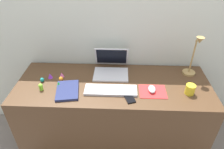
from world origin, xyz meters
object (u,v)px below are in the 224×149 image
toy_figurine_lime (41,87)px  coffee_mug (190,89)px  toy_figurine_green (59,84)px  toy_figurine_teal (42,80)px  toy_figurine_orange (61,79)px  laptop (111,66)px  notebook_pad (67,90)px  toy_figurine_pink (62,75)px  mouse (152,89)px  toy_figurine_purple (50,76)px  cell_phone (129,97)px  desk_lamp (194,57)px  keyboard (111,90)px

toy_figurine_lime → coffee_mug: bearing=0.2°
coffee_mug → toy_figurine_green: size_ratio=1.87×
toy_figurine_teal → toy_figurine_orange: (0.16, 0.01, 0.00)m
toy_figurine_teal → toy_figurine_green: bearing=-20.4°
laptop → notebook_pad: (-0.33, -0.30, -0.04)m
toy_figurine_green → toy_figurine_pink: bearing=93.3°
mouse → toy_figurine_pink: toy_figurine_pink is taller
mouse → toy_figurine_purple: toy_figurine_purple is taller
mouse → toy_figurine_green: (-0.75, 0.03, 0.00)m
toy_figurine_pink → toy_figurine_orange: bearing=-81.4°
cell_phone → coffee_mug: size_ratio=1.59×
desk_lamp → toy_figurine_orange: 1.12m
keyboard → coffee_mug: size_ratio=5.08×
toy_figurine_pink → toy_figurine_orange: 0.06m
cell_phone → toy_figurine_purple: bearing=141.5°
laptop → coffee_mug: laptop is taller
toy_figurine_lime → notebook_pad: bearing=-2.5°
toy_figurine_pink → mouse: bearing=-12.4°
notebook_pad → toy_figurine_purple: toy_figurine_purple is taller
desk_lamp → notebook_pad: desk_lamp is taller
coffee_mug → toy_figurine_teal: 1.19m
toy_figurine_purple → toy_figurine_pink: (0.10, 0.02, -0.00)m
coffee_mug → toy_figurine_pink: size_ratio=1.89×
notebook_pad → toy_figurine_orange: 0.16m
cell_phone → toy_figurine_green: 0.58m
keyboard → mouse: bearing=2.6°
cell_phone → toy_figurine_purple: toy_figurine_purple is taller
keyboard → toy_figurine_pink: bearing=157.3°
keyboard → notebook_pad: bearing=-177.3°
keyboard → toy_figurine_orange: size_ratio=10.02×
mouse → toy_figurine_pink: bearing=167.6°
toy_figurine_orange → toy_figurine_lime: bearing=-135.2°
keyboard → cell_phone: 0.16m
notebook_pad → toy_figurine_orange: toy_figurine_orange is taller
keyboard → notebook_pad: same height
mouse → toy_figurine_orange: toy_figurine_orange is taller
keyboard → toy_figurine_purple: (-0.53, 0.16, 0.01)m
keyboard → toy_figurine_purple: bearing=163.1°
laptop → notebook_pad: size_ratio=1.25×
mouse → notebook_pad: mouse is taller
notebook_pad → toy_figurine_green: (-0.09, 0.06, 0.01)m
desk_lamp → toy_figurine_orange: size_ratio=9.08×
cell_phone → toy_figurine_pink: size_ratio=2.99×
keyboard → toy_figurine_lime: (-0.55, -0.01, 0.02)m
toy_figurine_green → toy_figurine_lime: toy_figurine_lime is taller
coffee_mug → toy_figurine_pink: coffee_mug is taller
toy_figurine_orange → toy_figurine_pink: bearing=98.6°
laptop → notebook_pad: laptop is taller
toy_figurine_orange → toy_figurine_green: bearing=-91.3°
coffee_mug → toy_figurine_purple: coffee_mug is taller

